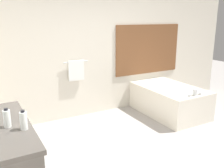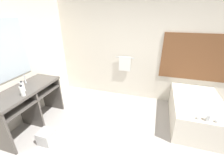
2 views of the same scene
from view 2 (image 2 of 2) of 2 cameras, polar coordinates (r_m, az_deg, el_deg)
The scene contains 8 objects.
ground_plane at distance 2.86m, azimuth 0.01°, elevation -26.22°, with size 16.00×16.00×0.00m, color #A8A39E.
wall_back_with_blinds at distance 4.04m, azimuth 10.27°, elevation 12.39°, with size 7.40×0.13×2.70m.
vanity_counter at distance 3.50m, azimuth -29.37°, elevation -4.86°, with size 0.61×1.46×0.91m.
sink_faucet at distance 3.60m, azimuth -30.22°, elevation 1.63°, with size 0.09×0.04×0.18m.
bathtub at distance 3.77m, azimuth 29.22°, elevation -8.80°, with size 0.98×1.56×0.70m.
water_bottle_1 at distance 3.07m, azimuth -30.99°, elevation -2.26°, with size 0.07×0.07×0.20m.
water_bottle_3 at distance 3.24m, azimuth -30.95°, elevation -0.83°, with size 0.07×0.07×0.20m.
waste_bin at distance 3.24m, azimuth -23.74°, elevation -17.95°, with size 0.26×0.26×0.25m.
Camera 2 is at (0.52, -1.69, 2.25)m, focal length 24.00 mm.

